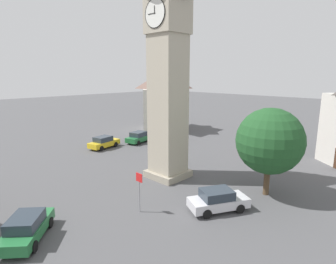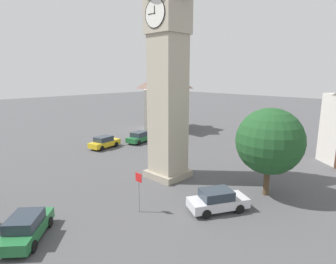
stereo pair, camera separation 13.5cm
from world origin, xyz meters
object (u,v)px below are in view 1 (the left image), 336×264
object	(u,v)px
car_red_corner	(218,200)
building_corner_back	(164,100)
pedestrian	(170,149)
car_white_side	(266,149)
lamp_post	(279,140)
road_sign	(139,186)
clock_tower	(168,28)
car_blue_kerb	(27,228)
car_silver_kerb	(139,137)
car_black_far	(104,142)
tree	(270,141)

from	to	relation	value
car_red_corner	building_corner_back	bearing A→B (deg)	-37.91
pedestrian	car_white_side	bearing A→B (deg)	-132.27
car_red_corner	pedestrian	distance (m)	12.70
car_red_corner	lamp_post	distance (m)	10.24
road_sign	clock_tower	bearing A→B (deg)	-62.34
pedestrian	building_corner_back	bearing A→B (deg)	-43.16
car_blue_kerb	car_white_side	distance (m)	25.42
road_sign	lamp_post	bearing A→B (deg)	-104.93
building_corner_back	lamp_post	distance (m)	24.06
car_silver_kerb	car_red_corner	bearing A→B (deg)	154.91
car_silver_kerb	car_white_side	world-z (taller)	same
car_blue_kerb	car_black_far	size ratio (longest dim) A/B	0.96
car_red_corner	car_black_far	size ratio (longest dim) A/B	1.02
clock_tower	road_sign	world-z (taller)	clock_tower
car_white_side	lamp_post	bearing A→B (deg)	123.75
car_red_corner	pedestrian	bearing A→B (deg)	-31.18
tree	building_corner_back	bearing A→B (deg)	-28.23
car_black_far	car_blue_kerb	bearing A→B (deg)	134.43
car_silver_kerb	building_corner_back	world-z (taller)	building_corner_back
tree	car_black_far	bearing A→B (deg)	2.78
car_white_side	road_sign	bearing A→B (deg)	88.79
car_silver_kerb	lamp_post	bearing A→B (deg)	-176.63
pedestrian	car_blue_kerb	bearing A→B (deg)	106.31
tree	road_sign	size ratio (longest dim) A/B	2.45
car_blue_kerb	road_sign	distance (m)	6.98
clock_tower	car_black_far	bearing A→B (deg)	-6.81
car_white_side	road_sign	xyz separation A→B (m)	(0.40, 18.75, 1.14)
car_silver_kerb	pedestrian	world-z (taller)	pedestrian
car_white_side	pedestrian	size ratio (longest dim) A/B	2.63
car_white_side	road_sign	size ratio (longest dim) A/B	1.59
car_red_corner	car_white_side	world-z (taller)	same
road_sign	car_white_side	bearing A→B (deg)	-91.21
tree	lamp_post	world-z (taller)	tree
car_red_corner	car_white_side	distance (m)	15.22
car_black_far	tree	xyz separation A→B (m)	(-21.11, -1.02, 3.55)
clock_tower	building_corner_back	size ratio (longest dim) A/B	2.11
car_silver_kerb	lamp_post	xyz separation A→B (m)	(-18.77, -1.11, 2.53)
car_red_corner	car_black_far	xyz separation A→B (m)	(19.85, -3.80, 0.00)
car_silver_kerb	car_blue_kerb	bearing A→B (deg)	123.90
car_black_far	building_corner_back	distance (m)	14.85
car_red_corner	road_sign	bearing A→B (deg)	46.23
tree	building_corner_back	distance (m)	27.26
car_silver_kerb	tree	size ratio (longest dim) A/B	0.64
building_corner_back	road_sign	distance (m)	28.96
car_blue_kerb	lamp_post	bearing A→B (deg)	-105.96
car_blue_kerb	road_sign	bearing A→B (deg)	-108.10
clock_tower	lamp_post	xyz separation A→B (m)	(-6.92, -7.66, -9.73)
clock_tower	pedestrian	xyz separation A→B (m)	(3.89, -4.31, -12.02)
car_black_far	lamp_post	bearing A→B (deg)	-162.83
car_red_corner	tree	world-z (taller)	tree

